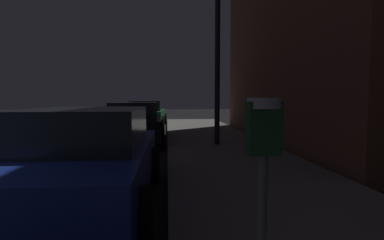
# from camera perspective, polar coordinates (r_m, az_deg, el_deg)

# --- Properties ---
(parking_meter) EXTENTS (0.19, 0.19, 1.43)m
(parking_meter) POSITION_cam_1_polar(r_m,az_deg,el_deg) (1.80, 13.01, -7.16)
(parking_meter) COLOR #59595B
(parking_meter) RESTS_ON sidewalk
(car_blue) EXTENTS (2.00, 4.16, 1.43)m
(car_blue) POSITION_cam_1_polar(r_m,az_deg,el_deg) (4.70, -18.77, -6.77)
(car_blue) COLOR navy
(car_blue) RESTS_ON ground
(car_black) EXTENTS (2.13, 4.61, 1.43)m
(car_black) POSITION_cam_1_polar(r_m,az_deg,el_deg) (11.06, -10.55, -0.45)
(car_black) COLOR black
(car_black) RESTS_ON ground
(car_green) EXTENTS (2.24, 4.39, 1.43)m
(car_green) POSITION_cam_1_polar(r_m,az_deg,el_deg) (17.37, -8.41, 1.21)
(car_green) COLOR #19592D
(car_green) RESTS_ON ground
(street_lamp) EXTENTS (0.44, 0.44, 6.14)m
(street_lamp) POSITION_cam_1_polar(r_m,az_deg,el_deg) (9.80, 4.78, 19.29)
(street_lamp) COLOR black
(street_lamp) RESTS_ON sidewalk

